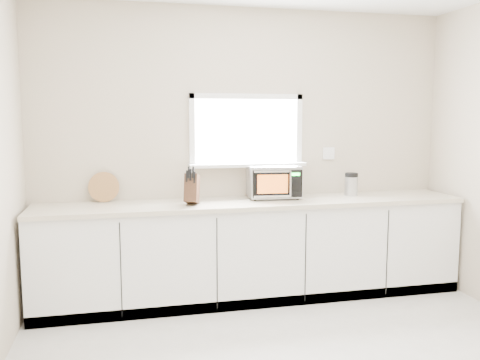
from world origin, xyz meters
name	(u,v)px	position (x,y,z in m)	size (l,w,h in m)	color
back_wall	(246,150)	(0.00, 2.00, 1.36)	(4.00, 0.17, 2.70)	#BBB094
cabinets	(253,252)	(0.00, 1.70, 0.44)	(3.92, 0.60, 0.88)	white
countertop	(254,203)	(0.00, 1.69, 0.90)	(3.92, 0.64, 0.04)	beige
microwave	(274,181)	(0.22, 1.81, 1.08)	(0.51, 0.43, 0.31)	black
knife_block	(192,188)	(-0.58, 1.62, 1.07)	(0.18, 0.26, 0.34)	#462719
cutting_board	(104,187)	(-1.33, 1.94, 1.06)	(0.27, 0.27, 0.02)	#A46F3F
coffee_grinder	(351,184)	(1.01, 1.79, 1.03)	(0.13, 0.13, 0.23)	#A9ACB1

